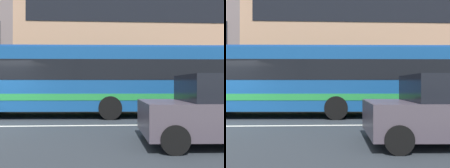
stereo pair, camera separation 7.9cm
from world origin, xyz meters
TOP-DOWN VIEW (x-y plane):
  - hedge_row_far at (1.89, 6.27)m, footprint 21.11×1.10m
  - apartment_block_right at (9.75, 15.07)m, footprint 25.47×11.22m
  - transit_bus at (3.80, 2.46)m, footprint 12.54×2.97m

SIDE VIEW (x-z plane):
  - hedge_row_far at x=1.89m, z-range 0.00..0.96m
  - transit_bus at x=3.80m, z-range 0.17..3.37m
  - apartment_block_right at x=9.75m, z-range 0.00..13.87m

